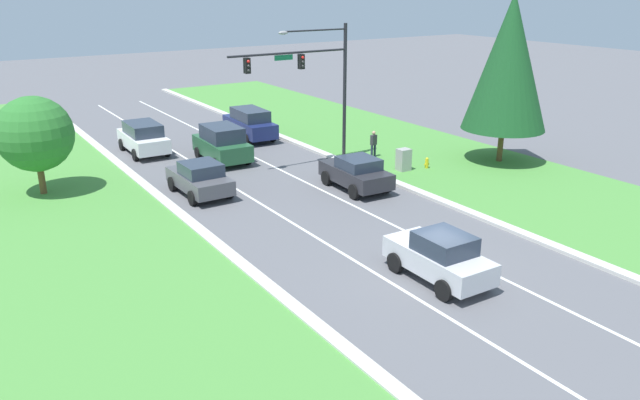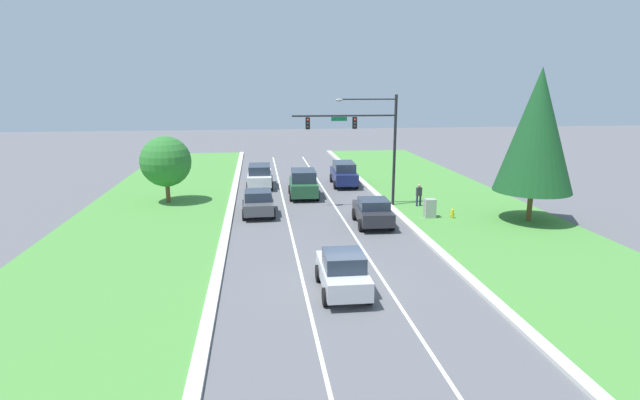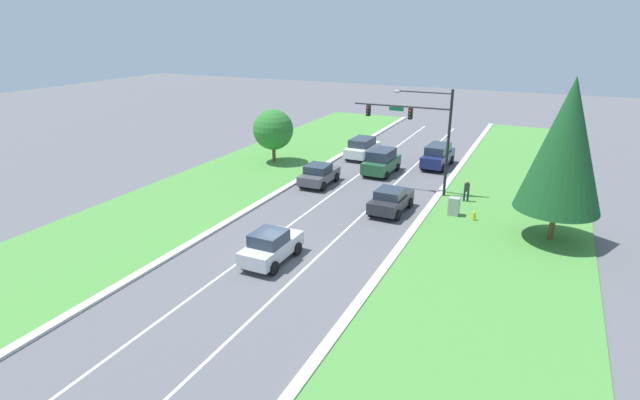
{
  "view_description": "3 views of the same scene",
  "coord_description": "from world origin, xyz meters",
  "px_view_note": "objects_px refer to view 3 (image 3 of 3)",
  "views": [
    {
      "loc": [
        -14.7,
        -14.9,
        10.1
      ],
      "look_at": [
        -1.64,
        5.36,
        1.64
      ],
      "focal_mm": 35.0,
      "sensor_mm": 36.0,
      "label": 1
    },
    {
      "loc": [
        -3.65,
        -19.7,
        8.56
      ],
      "look_at": [
        0.06,
        9.77,
        1.7
      ],
      "focal_mm": 28.0,
      "sensor_mm": 36.0,
      "label": 2
    },
    {
      "loc": [
        12.57,
        -21.39,
        12.35
      ],
      "look_at": [
        -0.15,
        5.81,
        1.62
      ],
      "focal_mm": 28.0,
      "sensor_mm": 36.0,
      "label": 3
    }
  ],
  "objects_px": {
    "charcoal_sedan": "(391,200)",
    "conifer_near_right_tree": "(566,145)",
    "silver_sedan": "(271,246)",
    "fire_hydrant": "(474,216)",
    "traffic_signal_mast": "(421,125)",
    "oak_near_left_tree": "(273,130)",
    "graphite_sedan": "(319,174)",
    "forest_suv": "(381,161)",
    "navy_suv": "(438,155)",
    "utility_cabinet": "(454,207)",
    "pedestrian": "(467,190)",
    "white_suv": "(362,148)"
  },
  "relations": [
    {
      "from": "silver_sedan",
      "to": "oak_near_left_tree",
      "type": "relative_size",
      "value": 0.84
    },
    {
      "from": "pedestrian",
      "to": "traffic_signal_mast",
      "type": "bearing_deg",
      "value": -18.31
    },
    {
      "from": "navy_suv",
      "to": "conifer_near_right_tree",
      "type": "xyz_separation_m",
      "value": [
        9.73,
        -13.22,
        4.77
      ]
    },
    {
      "from": "white_suv",
      "to": "navy_suv",
      "type": "height_order",
      "value": "navy_suv"
    },
    {
      "from": "forest_suv",
      "to": "fire_hydrant",
      "type": "height_order",
      "value": "forest_suv"
    },
    {
      "from": "fire_hydrant",
      "to": "oak_near_left_tree",
      "type": "distance_m",
      "value": 20.6
    },
    {
      "from": "pedestrian",
      "to": "oak_near_left_tree",
      "type": "distance_m",
      "value": 18.51
    },
    {
      "from": "fire_hydrant",
      "to": "conifer_near_right_tree",
      "type": "distance_m",
      "value": 7.28
    },
    {
      "from": "graphite_sedan",
      "to": "navy_suv",
      "type": "distance_m",
      "value": 11.89
    },
    {
      "from": "white_suv",
      "to": "utility_cabinet",
      "type": "distance_m",
      "value": 16.1
    },
    {
      "from": "charcoal_sedan",
      "to": "conifer_near_right_tree",
      "type": "height_order",
      "value": "conifer_near_right_tree"
    },
    {
      "from": "conifer_near_right_tree",
      "to": "oak_near_left_tree",
      "type": "bearing_deg",
      "value": 160.95
    },
    {
      "from": "navy_suv",
      "to": "pedestrian",
      "type": "xyz_separation_m",
      "value": [
        3.97,
        -8.52,
        -0.13
      ]
    },
    {
      "from": "charcoal_sedan",
      "to": "navy_suv",
      "type": "xyz_separation_m",
      "value": [
        0.38,
        12.75,
        0.18
      ]
    },
    {
      "from": "traffic_signal_mast",
      "to": "navy_suv",
      "type": "height_order",
      "value": "traffic_signal_mast"
    },
    {
      "from": "graphite_sedan",
      "to": "fire_hydrant",
      "type": "distance_m",
      "value": 12.85
    },
    {
      "from": "forest_suv",
      "to": "pedestrian",
      "type": "xyz_separation_m",
      "value": [
        7.9,
        -4.34,
        -0.15
      ]
    },
    {
      "from": "traffic_signal_mast",
      "to": "pedestrian",
      "type": "relative_size",
      "value": 4.69
    },
    {
      "from": "silver_sedan",
      "to": "utility_cabinet",
      "type": "xyz_separation_m",
      "value": [
        7.68,
        11.1,
        -0.26
      ]
    },
    {
      "from": "navy_suv",
      "to": "oak_near_left_tree",
      "type": "height_order",
      "value": "oak_near_left_tree"
    },
    {
      "from": "oak_near_left_tree",
      "to": "white_suv",
      "type": "bearing_deg",
      "value": 37.08
    },
    {
      "from": "traffic_signal_mast",
      "to": "charcoal_sedan",
      "type": "xyz_separation_m",
      "value": [
        -0.55,
        -4.86,
        -4.38
      ]
    },
    {
      "from": "navy_suv",
      "to": "utility_cabinet",
      "type": "bearing_deg",
      "value": -69.91
    },
    {
      "from": "traffic_signal_mast",
      "to": "oak_near_left_tree",
      "type": "bearing_deg",
      "value": 168.54
    },
    {
      "from": "white_suv",
      "to": "oak_near_left_tree",
      "type": "relative_size",
      "value": 0.97
    },
    {
      "from": "traffic_signal_mast",
      "to": "navy_suv",
      "type": "xyz_separation_m",
      "value": [
        -0.17,
        7.89,
        -4.2
      ]
    },
    {
      "from": "silver_sedan",
      "to": "navy_suv",
      "type": "bearing_deg",
      "value": 80.73
    },
    {
      "from": "forest_suv",
      "to": "conifer_near_right_tree",
      "type": "bearing_deg",
      "value": -31.49
    },
    {
      "from": "silver_sedan",
      "to": "charcoal_sedan",
      "type": "xyz_separation_m",
      "value": [
        3.61,
        10.0,
        -0.03
      ]
    },
    {
      "from": "forest_suv",
      "to": "oak_near_left_tree",
      "type": "bearing_deg",
      "value": -173.34
    },
    {
      "from": "forest_suv",
      "to": "oak_near_left_tree",
      "type": "xyz_separation_m",
      "value": [
        -10.14,
        -0.82,
        2.03
      ]
    },
    {
      "from": "silver_sedan",
      "to": "fire_hydrant",
      "type": "bearing_deg",
      "value": 50.38
    },
    {
      "from": "conifer_near_right_tree",
      "to": "oak_near_left_tree",
      "type": "distance_m",
      "value": 25.32
    },
    {
      "from": "oak_near_left_tree",
      "to": "forest_suv",
      "type": "bearing_deg",
      "value": 4.64
    },
    {
      "from": "graphite_sedan",
      "to": "forest_suv",
      "type": "distance_m",
      "value": 6.2
    },
    {
      "from": "charcoal_sedan",
      "to": "forest_suv",
      "type": "height_order",
      "value": "forest_suv"
    },
    {
      "from": "forest_suv",
      "to": "navy_suv",
      "type": "height_order",
      "value": "forest_suv"
    },
    {
      "from": "traffic_signal_mast",
      "to": "navy_suv",
      "type": "relative_size",
      "value": 1.55
    },
    {
      "from": "silver_sedan",
      "to": "pedestrian",
      "type": "bearing_deg",
      "value": 61.45
    },
    {
      "from": "navy_suv",
      "to": "fire_hydrant",
      "type": "bearing_deg",
      "value": -64.56
    },
    {
      "from": "pedestrian",
      "to": "conifer_near_right_tree",
      "type": "distance_m",
      "value": 8.9
    },
    {
      "from": "navy_suv",
      "to": "utility_cabinet",
      "type": "distance_m",
      "value": 12.23
    },
    {
      "from": "graphite_sedan",
      "to": "fire_hydrant",
      "type": "bearing_deg",
      "value": -13.06
    },
    {
      "from": "traffic_signal_mast",
      "to": "fire_hydrant",
      "type": "bearing_deg",
      "value": -40.13
    },
    {
      "from": "conifer_near_right_tree",
      "to": "oak_near_left_tree",
      "type": "xyz_separation_m",
      "value": [
        -23.8,
        8.22,
        -2.72
      ]
    },
    {
      "from": "pedestrian",
      "to": "fire_hydrant",
      "type": "height_order",
      "value": "pedestrian"
    },
    {
      "from": "navy_suv",
      "to": "fire_hydrant",
      "type": "distance_m",
      "value": 13.09
    },
    {
      "from": "traffic_signal_mast",
      "to": "fire_hydrant",
      "type": "relative_size",
      "value": 11.32
    },
    {
      "from": "white_suv",
      "to": "conifer_near_right_tree",
      "type": "distance_m",
      "value": 22.15
    },
    {
      "from": "traffic_signal_mast",
      "to": "pedestrian",
      "type": "height_order",
      "value": "traffic_signal_mast"
    }
  ]
}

